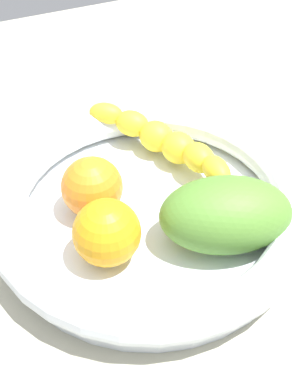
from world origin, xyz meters
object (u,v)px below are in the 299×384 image
orange_mid_left (92,187)px  banana_draped_left (164,141)px  mango_green (225,214)px  fruit_bowl (150,206)px  orange_front (107,233)px

orange_mid_left → banana_draped_left: bearing=-157.7°
banana_draped_left → mango_green: (0.36, 14.00, 0.72)cm
mango_green → banana_draped_left: bearing=-91.5°
fruit_bowl → orange_mid_left: orange_mid_left is taller
mango_green → orange_mid_left: bearing=-43.4°
banana_draped_left → mango_green: size_ratio=1.51×
orange_front → mango_green: 11.61cm
banana_draped_left → fruit_bowl: bearing=53.8°
orange_front → fruit_bowl: bearing=-149.5°
banana_draped_left → orange_front: (11.56, 11.00, 0.41)cm
fruit_bowl → orange_front: bearing=30.5°
banana_draped_left → orange_mid_left: (10.57, 4.35, 0.36)cm
fruit_bowl → banana_draped_left: bearing=-126.2°
banana_draped_left → orange_front: bearing=43.6°
orange_front → orange_mid_left: (-0.99, -6.66, -0.05)cm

